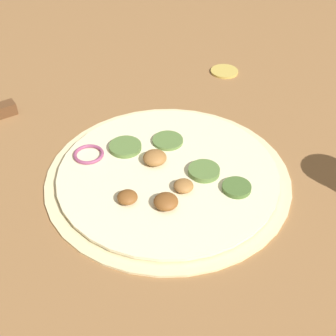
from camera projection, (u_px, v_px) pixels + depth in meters
ground_plane at (168, 178)px, 0.59m from camera, size 3.00×3.00×0.00m
pizza at (167, 174)px, 0.59m from camera, size 0.31×0.31×0.03m
loose_cap at (224, 70)px, 0.79m from camera, size 0.05×0.05×0.01m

